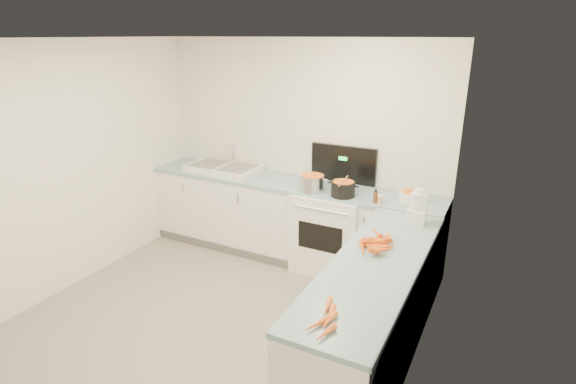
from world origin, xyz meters
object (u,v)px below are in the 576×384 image
at_px(steel_pot, 312,184).
at_px(food_processor, 418,209).
at_px(stove, 332,228).
at_px(extract_bottle, 376,197).
at_px(mixing_bowl, 411,197).
at_px(black_pot, 343,190).
at_px(spice_jar, 380,200).
at_px(sink, 224,168).

bearing_deg(steel_pot, food_processor, -17.13).
bearing_deg(stove, extract_bottle, -19.98).
bearing_deg(mixing_bowl, food_processor, -71.58).
height_order(steel_pot, black_pot, steel_pot).
bearing_deg(food_processor, spice_jar, 143.16).
xyz_separation_m(sink, steel_pot, (1.27, -0.17, 0.04)).
distance_m(black_pot, spice_jar, 0.41).
height_order(stove, extract_bottle, stove).
bearing_deg(extract_bottle, food_processor, -34.74).
bearing_deg(black_pot, spice_jar, -5.84).
distance_m(stove, mixing_bowl, 0.98).
bearing_deg(food_processor, extract_bottle, 145.26).
bearing_deg(sink, spice_jar, -6.13).
bearing_deg(extract_bottle, sink, 174.01).
distance_m(spice_jar, food_processor, 0.54).
bearing_deg(food_processor, stove, 152.51).
bearing_deg(extract_bottle, stove, 160.02).
height_order(steel_pot, mixing_bowl, steel_pot).
relative_size(stove, black_pot, 5.50).
bearing_deg(steel_pot, extract_bottle, -2.71).
distance_m(black_pot, extract_bottle, 0.36).
distance_m(steel_pot, food_processor, 1.24).
relative_size(extract_bottle, food_processor, 0.37).
distance_m(sink, black_pot, 1.63).
xyz_separation_m(spice_jar, food_processor, (0.43, -0.32, 0.10)).
bearing_deg(stove, steel_pot, -138.18).
bearing_deg(stove, mixing_bowl, -0.76).
distance_m(mixing_bowl, food_processor, 0.55).
bearing_deg(food_processor, sink, 167.64).
height_order(mixing_bowl, extract_bottle, extract_bottle).
bearing_deg(stove, black_pot, -43.18).
distance_m(stove, extract_bottle, 0.77).
xyz_separation_m(stove, black_pot, (0.17, -0.16, 0.53)).
relative_size(mixing_bowl, extract_bottle, 2.02).
bearing_deg(black_pot, sink, 173.80).
distance_m(stove, spice_jar, 0.79).
xyz_separation_m(black_pot, mixing_bowl, (0.66, 0.15, -0.01)).
height_order(sink, spice_jar, sink).
height_order(stove, sink, stove).
relative_size(stove, extract_bottle, 11.71).
xyz_separation_m(stove, mixing_bowl, (0.83, -0.01, 0.52)).
distance_m(steel_pot, mixing_bowl, 1.02).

